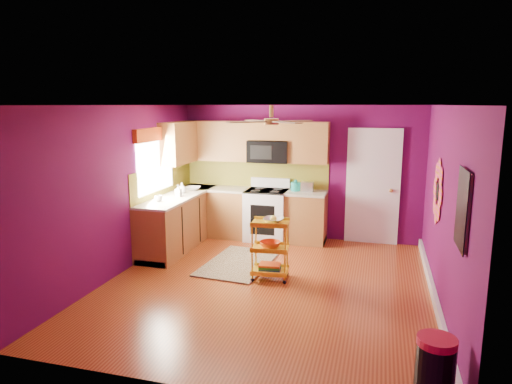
% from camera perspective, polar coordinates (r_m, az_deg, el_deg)
% --- Properties ---
extents(ground, '(5.00, 5.00, 0.00)m').
position_cam_1_polar(ground, '(6.58, 1.39, -11.52)').
color(ground, maroon).
rests_on(ground, ground).
extents(room_envelope, '(4.54, 5.04, 2.52)m').
position_cam_1_polar(room_envelope, '(6.14, 1.71, 2.68)').
color(room_envelope, '#560945').
rests_on(room_envelope, ground).
extents(lower_cabinets, '(2.81, 2.31, 0.94)m').
position_cam_1_polar(lower_cabinets, '(8.48, -4.47, -3.31)').
color(lower_cabinets, brown).
rests_on(lower_cabinets, ground).
extents(electric_range, '(0.76, 0.66, 1.13)m').
position_cam_1_polar(electric_range, '(8.57, 1.36, -2.79)').
color(electric_range, white).
rests_on(electric_range, ground).
extents(upper_cabinetry, '(2.80, 2.30, 1.26)m').
position_cam_1_polar(upper_cabinetry, '(8.55, -3.13, 6.11)').
color(upper_cabinetry, brown).
rests_on(upper_cabinetry, ground).
extents(left_window, '(0.08, 1.35, 1.08)m').
position_cam_1_polar(left_window, '(7.91, -12.49, 5.03)').
color(left_window, white).
rests_on(left_window, ground).
extents(panel_door, '(0.95, 0.11, 2.15)m').
position_cam_1_polar(panel_door, '(8.50, 14.39, 0.50)').
color(panel_door, white).
rests_on(panel_door, ground).
extents(right_wall_art, '(0.04, 2.74, 1.04)m').
position_cam_1_polar(right_wall_art, '(5.72, 22.78, -0.70)').
color(right_wall_art, black).
rests_on(right_wall_art, ground).
extents(ceiling_fan, '(1.01, 1.01, 0.26)m').
position_cam_1_polar(ceiling_fan, '(6.28, 1.94, 8.89)').
color(ceiling_fan, '#BF8C3F').
rests_on(ceiling_fan, ground).
extents(shag_rug, '(1.07, 1.61, 0.02)m').
position_cam_1_polar(shag_rug, '(7.39, -2.18, -8.86)').
color(shag_rug, black).
rests_on(shag_rug, ground).
extents(rolling_cart, '(0.56, 0.43, 0.95)m').
position_cam_1_polar(rolling_cart, '(6.63, 1.83, -6.84)').
color(rolling_cart, gold).
rests_on(rolling_cart, ground).
extents(trash_can, '(0.39, 0.40, 0.62)m').
position_cam_1_polar(trash_can, '(4.36, 21.43, -20.23)').
color(trash_can, black).
rests_on(trash_can, ground).
extents(teal_kettle, '(0.18, 0.18, 0.21)m').
position_cam_1_polar(teal_kettle, '(8.45, 4.97, 0.73)').
color(teal_kettle, '#128A82').
rests_on(teal_kettle, lower_cabinets).
extents(toaster, '(0.22, 0.15, 0.18)m').
position_cam_1_polar(toaster, '(8.38, 6.44, 0.65)').
color(toaster, beige).
rests_on(toaster, lower_cabinets).
extents(soap_bottle_a, '(0.09, 0.10, 0.21)m').
position_cam_1_polar(soap_bottle_a, '(7.99, -9.69, 0.16)').
color(soap_bottle_a, '#EA3F72').
rests_on(soap_bottle_a, lower_cabinets).
extents(soap_bottle_b, '(0.15, 0.15, 0.19)m').
position_cam_1_polar(soap_bottle_b, '(8.29, -9.24, 0.51)').
color(soap_bottle_b, white).
rests_on(soap_bottle_b, lower_cabinets).
extents(counter_dish, '(0.27, 0.27, 0.07)m').
position_cam_1_polar(counter_dish, '(8.56, -7.87, 0.44)').
color(counter_dish, white).
rests_on(counter_dish, lower_cabinets).
extents(counter_cup, '(0.13, 0.13, 0.10)m').
position_cam_1_polar(counter_cup, '(7.65, -12.09, -0.80)').
color(counter_cup, white).
rests_on(counter_cup, lower_cabinets).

